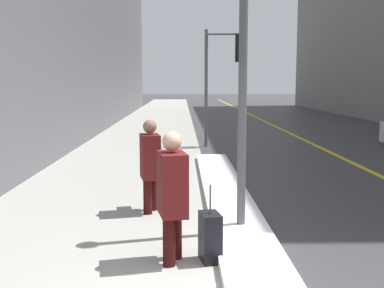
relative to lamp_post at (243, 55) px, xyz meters
The scene contains 8 objects.
sidewalk_slab 13.30m from the lamp_post, 99.97° to the left, with size 4.00×80.00×0.01m.
road_centre_stripe 13.63m from the lamp_post, 73.79° to the left, with size 0.16×80.00×0.00m.
snow_bank_curb 3.22m from the lamp_post, 90.46° to the left, with size 0.81×9.18×0.13m.
lamp_post is the anchor object (origin of this frame).
traffic_light_near 9.35m from the lamp_post, 86.03° to the left, with size 1.31×0.33×3.86m.
pedestrian_trailing 2.22m from the lamp_post, 130.18° to the right, with size 0.39×0.56×1.59m.
pedestrian_in_glasses 2.43m from the lamp_post, 140.62° to the left, with size 0.38×0.73×1.55m.
rolling_suitcase 2.54m from the lamp_post, 114.55° to the right, with size 0.28×0.39×0.95m.
Camera 1 is at (-0.59, -4.55, 2.16)m, focal length 45.00 mm.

